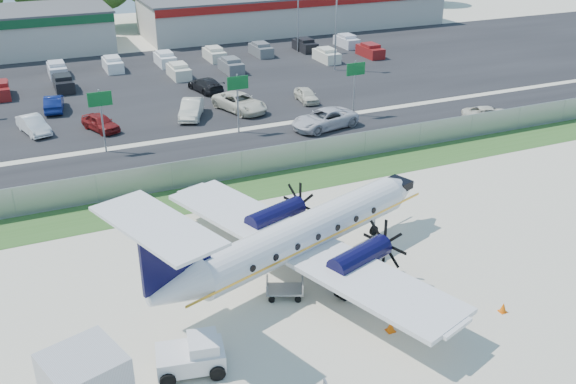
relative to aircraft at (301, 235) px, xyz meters
name	(u,v)px	position (x,y,z in m)	size (l,w,h in m)	color
ground	(334,275)	(1.53, -0.94, -2.33)	(170.00, 170.00, 0.00)	beige
grass_verge	(253,188)	(1.53, 11.06, -2.32)	(170.00, 4.00, 0.02)	#2D561E
access_road	(220,153)	(1.53, 18.06, -2.31)	(170.00, 8.00, 0.02)	black
parking_lot	(156,85)	(1.53, 39.06, -2.31)	(170.00, 32.00, 0.02)	black
perimeter_fence	(242,164)	(1.53, 13.06, -1.32)	(120.00, 0.06, 1.99)	gray
building_east	(295,10)	(27.53, 61.04, 0.31)	(44.40, 12.40, 5.24)	#BBB5A9
sign_left	(101,108)	(-6.47, 21.96, 1.29)	(1.80, 0.26, 5.00)	gray
sign_mid	(238,91)	(4.53, 21.96, 1.29)	(1.80, 0.26, 5.00)	gray
sign_right	(355,77)	(15.53, 21.96, 1.29)	(1.80, 0.26, 5.00)	gray
light_pole_ne	(336,23)	(21.53, 37.06, 2.91)	(0.90, 0.35, 9.09)	gray
light_pole_se	(298,9)	(21.53, 47.06, 2.91)	(0.90, 0.35, 9.09)	gray
tree_line	(102,28)	(1.53, 73.06, -2.33)	(112.00, 6.00, 14.00)	#295519
aircraft	(301,235)	(0.00, 0.00, 0.00)	(19.61, 19.10, 6.02)	silver
pushback_tug	(193,355)	(-7.33, -5.04, -1.59)	(3.11, 2.51, 1.53)	silver
baggage_cart_far	(285,289)	(-1.64, -1.69, -1.87)	(2.15, 1.77, 0.98)	gray
cone_nose	(503,308)	(7.49, -7.15, -2.08)	(0.36, 0.36, 0.51)	#E55B07
cone_port_wing	(391,326)	(1.71, -6.23, -2.05)	(0.41, 0.41, 0.58)	#E55B07
cone_starboard_wing	(292,160)	(5.90, 14.16, -2.10)	(0.33, 0.33, 0.47)	#E55B07
road_car_mid	(324,128)	(11.57, 20.01, -2.33)	(2.74, 5.93, 1.65)	silver
road_car_east	(488,121)	(25.68, 15.73, -2.33)	(2.16, 4.68, 1.30)	beige
parked_car_a	(35,133)	(-11.25, 28.79, -2.33)	(1.54, 4.43, 1.46)	silver
parked_car_b	(101,130)	(-6.01, 27.21, -2.33)	(1.66, 4.14, 1.41)	maroon
parked_car_c	(192,117)	(2.00, 27.42, -2.33)	(1.69, 4.85, 1.60)	beige
parked_car_d	(240,111)	(6.61, 27.42, -2.33)	(2.71, 5.88, 1.63)	beige
parked_car_e	(306,102)	(13.45, 27.54, -2.33)	(1.53, 3.81, 1.30)	beige
parked_car_f	(55,111)	(-9.07, 34.44, -2.33)	(1.55, 4.46, 1.47)	navy
parked_car_g	(206,92)	(5.59, 34.74, -2.33)	(2.01, 4.95, 1.44)	black
far_parking_rows	(146,74)	(1.53, 44.06, -2.33)	(56.00, 10.00, 1.60)	gray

